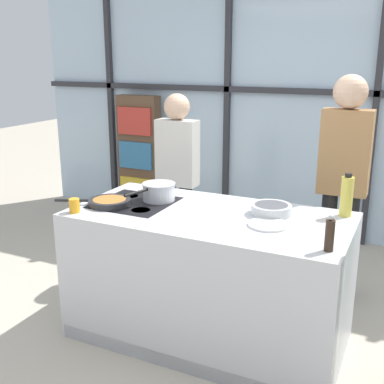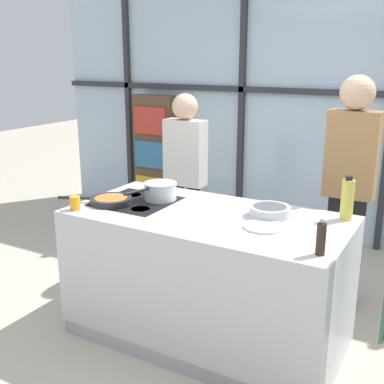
# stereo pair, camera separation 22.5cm
# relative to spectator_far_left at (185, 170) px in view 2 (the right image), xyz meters

# --- Properties ---
(ground_plane) EXTENTS (18.00, 18.00, 0.00)m
(ground_plane) POSITION_rel_spectator_far_left_xyz_m (0.70, -0.91, -0.92)
(ground_plane) COLOR #BCB29E
(back_window_wall) EXTENTS (6.40, 0.10, 2.80)m
(back_window_wall) POSITION_rel_spectator_far_left_xyz_m (0.70, 1.38, 0.48)
(back_window_wall) COLOR silver
(back_window_wall) RESTS_ON ground_plane
(bookshelf) EXTENTS (0.52, 0.19, 1.45)m
(bookshelf) POSITION_rel_spectator_far_left_xyz_m (-1.13, 1.20, -0.20)
(bookshelf) COLOR brown
(bookshelf) RESTS_ON ground_plane
(demo_island) EXTENTS (1.82, 0.91, 0.90)m
(demo_island) POSITION_rel_spectator_far_left_xyz_m (0.70, -0.91, -0.48)
(demo_island) COLOR silver
(demo_island) RESTS_ON ground_plane
(spectator_far_left) EXTENTS (0.36, 0.22, 1.59)m
(spectator_far_left) POSITION_rel_spectator_far_left_xyz_m (0.00, 0.00, 0.00)
(spectator_far_left) COLOR black
(spectator_far_left) RESTS_ON ground_plane
(spectator_center_left) EXTENTS (0.36, 0.25, 1.77)m
(spectator_center_left) POSITION_rel_spectator_far_left_xyz_m (1.40, 0.00, 0.13)
(spectator_center_left) COLOR black
(spectator_center_left) RESTS_ON ground_plane
(frying_pan) EXTENTS (0.50, 0.31, 0.04)m
(frying_pan) POSITION_rel_spectator_far_left_xyz_m (-0.00, -1.04, -0.00)
(frying_pan) COLOR #232326
(frying_pan) RESTS_ON demo_island
(saucepan) EXTENTS (0.24, 0.43, 0.12)m
(saucepan) POSITION_rel_spectator_far_left_xyz_m (0.26, -0.79, 0.04)
(saucepan) COLOR silver
(saucepan) RESTS_ON demo_island
(white_plate) EXTENTS (0.25, 0.25, 0.01)m
(white_plate) POSITION_rel_spectator_far_left_xyz_m (1.12, -0.97, -0.02)
(white_plate) COLOR white
(white_plate) RESTS_ON demo_island
(mixing_bowl) EXTENTS (0.26, 0.26, 0.07)m
(mixing_bowl) POSITION_rel_spectator_far_left_xyz_m (1.07, -0.75, 0.01)
(mixing_bowl) COLOR silver
(mixing_bowl) RESTS_ON demo_island
(oil_bottle) EXTENTS (0.08, 0.08, 0.28)m
(oil_bottle) POSITION_rel_spectator_far_left_xyz_m (1.51, -0.58, 0.11)
(oil_bottle) COLOR #E0CC4C
(oil_bottle) RESTS_ON demo_island
(pepper_grinder) EXTENTS (0.05, 0.05, 0.20)m
(pepper_grinder) POSITION_rel_spectator_far_left_xyz_m (1.52, -1.21, 0.07)
(pepper_grinder) COLOR #332319
(pepper_grinder) RESTS_ON demo_island
(juice_glass_near) EXTENTS (0.07, 0.07, 0.09)m
(juice_glass_near) POSITION_rel_spectator_far_left_xyz_m (-0.11, -1.27, 0.02)
(juice_glass_near) COLOR orange
(juice_glass_near) RESTS_ON demo_island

